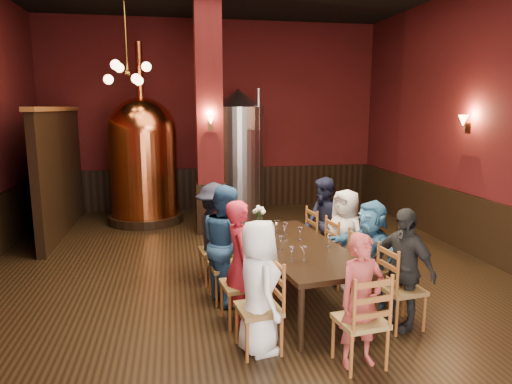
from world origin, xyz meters
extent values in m
plane|color=black|center=(0.00, 0.00, 0.00)|extent=(10.00, 10.00, 0.00)
cube|color=#4B1012|center=(0.00, 5.00, 2.25)|extent=(8.00, 0.02, 4.50)
cube|color=#4B1012|center=(4.00, 0.00, 2.25)|extent=(0.02, 10.00, 4.50)
cube|color=black|center=(3.96, 0.00, 0.50)|extent=(0.08, 9.90, 1.00)
cube|color=black|center=(0.00, 4.96, 0.50)|extent=(7.90, 0.08, 1.00)
cube|color=#4B1012|center=(-0.30, 2.80, 2.25)|extent=(0.58, 0.58, 4.50)
cube|color=black|center=(-3.20, 3.20, 1.20)|extent=(0.22, 3.50, 2.40)
cube|color=black|center=(0.51, -0.82, 0.72)|extent=(1.30, 2.51, 0.06)
cylinder|color=black|center=(0.22, -2.01, 0.34)|extent=(0.07, 0.07, 0.69)
cylinder|color=black|center=(1.09, -1.89, 0.34)|extent=(0.07, 0.07, 0.69)
cylinder|color=black|center=(-0.08, 0.26, 0.34)|extent=(0.07, 0.07, 0.69)
cylinder|color=black|center=(0.80, 0.37, 0.34)|extent=(0.07, 0.07, 0.69)
imported|color=white|center=(-0.21, -1.92, 0.69)|extent=(0.54, 0.73, 1.38)
imported|color=#B51F30|center=(-0.29, -1.25, 0.72)|extent=(0.35, 0.53, 1.45)
imported|color=navy|center=(-0.38, -0.60, 0.76)|extent=(0.56, 0.81, 1.52)
imported|color=black|center=(-0.47, 0.06, 0.72)|extent=(0.54, 0.93, 1.43)
imported|color=black|center=(1.48, -1.70, 0.69)|extent=(0.65, 0.88, 1.39)
imported|color=teal|center=(1.39, -1.04, 0.67)|extent=(0.81, 1.31, 1.34)
imported|color=beige|center=(1.31, -0.38, 0.68)|extent=(0.69, 0.79, 1.36)
imported|color=black|center=(1.22, 0.28, 0.72)|extent=(0.38, 0.71, 1.43)
imported|color=#9A3633|center=(0.71, -2.36, 0.66)|extent=(0.53, 0.40, 1.32)
cylinder|color=black|center=(-1.64, 3.82, 0.09)|extent=(1.61, 1.61, 0.18)
cylinder|color=#D26330|center=(-1.64, 3.82, 1.07)|extent=(1.68, 1.68, 1.78)
sphere|color=#D26330|center=(-1.64, 3.82, 1.96)|extent=(1.43, 1.43, 1.43)
cylinder|color=#D26330|center=(-1.64, 3.82, 3.21)|extent=(0.14, 0.14, 1.16)
cylinder|color=#B2B2B7|center=(0.46, 4.16, 1.24)|extent=(1.56, 1.56, 2.48)
cone|color=#B2B2B7|center=(0.46, 4.16, 2.68)|extent=(1.19, 1.19, 0.40)
cylinder|color=#B2B2B7|center=(0.86, 3.77, 1.49)|extent=(0.08, 0.08, 2.78)
cylinder|color=white|center=(0.20, 0.15, 0.83)|extent=(0.09, 0.09, 0.17)
camera|label=1|loc=(-1.01, -6.18, 2.47)|focal=32.00mm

